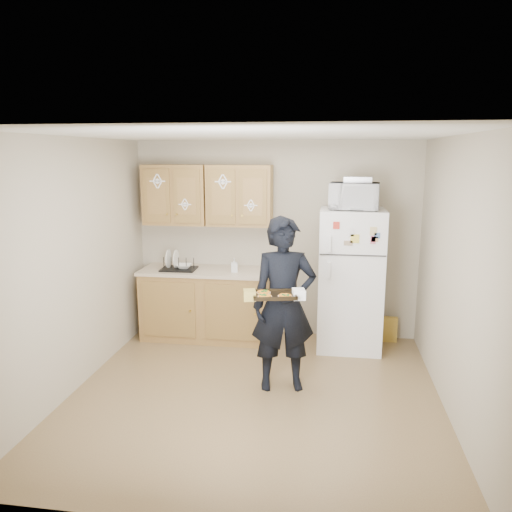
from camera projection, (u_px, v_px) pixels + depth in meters
The scene contains 22 objects.
floor at pixel (254, 395), 4.92m from camera, with size 3.60×3.60×0.00m, color brown.
ceiling at pixel (254, 135), 4.42m from camera, with size 3.60×3.60×0.00m, color white.
wall_back at pixel (275, 240), 6.41m from camera, with size 3.60×0.04×2.50m, color #AEA38D.
wall_front at pixel (208, 342), 2.93m from camera, with size 3.60×0.04×2.50m, color #AEA38D.
wall_left at pixel (75, 266), 4.93m from camera, with size 0.04×3.60×2.50m, color #AEA38D.
wall_right at pixel (455, 279), 4.41m from camera, with size 0.04×3.60×2.50m, color #AEA38D.
refrigerator at pixel (350, 280), 6.00m from camera, with size 0.75×0.70×1.70m, color white.
base_cabinet at pixel (206, 305), 6.39m from camera, with size 1.60×0.60×0.86m, color brown.
countertop at pixel (206, 271), 6.30m from camera, with size 1.64×0.64×0.04m, color beige.
upper_cab_left at pixel (176, 195), 6.30m from camera, with size 0.80×0.33×0.75m, color brown.
upper_cab_right at pixel (240, 196), 6.18m from camera, with size 0.80×0.33×0.75m, color brown.
cereal_box at pixel (389, 329), 6.30m from camera, with size 0.20×0.07×0.32m, color gold.
person at pixel (284, 305), 4.92m from camera, with size 0.64×0.42×1.75m, color black.
baking_tray at pixel (274, 296), 4.61m from camera, with size 0.40×0.29×0.04m, color black.
pizza_front_left at pixel (265, 296), 4.54m from camera, with size 0.13×0.13×0.02m, color orange.
pizza_front_right at pixel (285, 296), 4.55m from camera, with size 0.13×0.13×0.02m, color orange.
pizza_back_left at pixel (264, 292), 4.67m from camera, with size 0.13×0.13×0.02m, color orange.
microwave at pixel (354, 196), 5.75m from camera, with size 0.56×0.38×0.31m, color white.
foil_pan at pixel (358, 180), 5.73m from camera, with size 0.32×0.22×0.07m, color silver.
dish_rack at pixel (179, 263), 6.27m from camera, with size 0.43×0.32×0.17m, color black.
bowl at pixel (184, 266), 6.27m from camera, with size 0.20×0.20×0.05m, color silver.
soap_bottle at pixel (234, 265), 6.15m from camera, with size 0.08×0.08×0.17m, color white.
Camera 1 is at (0.69, -4.49, 2.34)m, focal length 35.00 mm.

